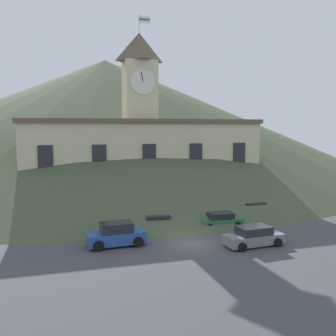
{
  "coord_description": "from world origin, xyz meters",
  "views": [
    {
      "loc": [
        -11.17,
        -30.95,
        10.44
      ],
      "look_at": [
        0.0,
        8.05,
        6.05
      ],
      "focal_mm": 40.0,
      "sensor_mm": 36.0,
      "label": 1
    }
  ],
  "objects_px": {
    "car_blue_van": "(116,235)",
    "car_white_taxi": "(158,222)",
    "car_green_wagon": "(220,220)",
    "street_lamp_far_right": "(59,187)",
    "car_gray_pickup": "(254,237)",
    "street_lamp_left": "(158,185)",
    "street_lamp_right": "(240,180)",
    "car_black_suv": "(252,210)"
  },
  "relations": [
    {
      "from": "street_lamp_left",
      "to": "car_green_wagon",
      "type": "distance_m",
      "value": 11.23
    },
    {
      "from": "car_blue_van",
      "to": "car_white_taxi",
      "type": "xyz_separation_m",
      "value": [
        4.87,
        4.3,
        -0.27
      ]
    },
    {
      "from": "car_black_suv",
      "to": "street_lamp_right",
      "type": "bearing_deg",
      "value": -111.48
    },
    {
      "from": "street_lamp_left",
      "to": "car_blue_van",
      "type": "xyz_separation_m",
      "value": [
        -7.28,
        -13.39,
        -2.19
      ]
    },
    {
      "from": "street_lamp_far_right",
      "to": "car_blue_van",
      "type": "height_order",
      "value": "street_lamp_far_right"
    },
    {
      "from": "car_blue_van",
      "to": "car_green_wagon",
      "type": "bearing_deg",
      "value": -167.18
    },
    {
      "from": "street_lamp_right",
      "to": "car_gray_pickup",
      "type": "bearing_deg",
      "value": -112.93
    },
    {
      "from": "street_lamp_far_right",
      "to": "car_green_wagon",
      "type": "xyz_separation_m",
      "value": [
        16.29,
        -10.14,
        -2.76
      ]
    },
    {
      "from": "street_lamp_left",
      "to": "street_lamp_right",
      "type": "height_order",
      "value": "street_lamp_right"
    },
    {
      "from": "car_green_wagon",
      "to": "car_gray_pickup",
      "type": "height_order",
      "value": "car_gray_pickup"
    },
    {
      "from": "street_lamp_far_right",
      "to": "street_lamp_right",
      "type": "bearing_deg",
      "value": -0.0
    },
    {
      "from": "street_lamp_far_right",
      "to": "car_white_taxi",
      "type": "height_order",
      "value": "street_lamp_far_right"
    },
    {
      "from": "street_lamp_far_right",
      "to": "street_lamp_left",
      "type": "bearing_deg",
      "value": -0.0
    },
    {
      "from": "street_lamp_left",
      "to": "street_lamp_right",
      "type": "distance_m",
      "value": 11.52
    },
    {
      "from": "street_lamp_left",
      "to": "car_white_taxi",
      "type": "distance_m",
      "value": 9.72
    },
    {
      "from": "street_lamp_right",
      "to": "car_gray_pickup",
      "type": "height_order",
      "value": "street_lamp_right"
    },
    {
      "from": "street_lamp_far_right",
      "to": "car_gray_pickup",
      "type": "bearing_deg",
      "value": -45.26
    },
    {
      "from": "street_lamp_left",
      "to": "car_gray_pickup",
      "type": "relative_size",
      "value": 0.78
    },
    {
      "from": "car_black_suv",
      "to": "car_white_taxi",
      "type": "height_order",
      "value": "car_black_suv"
    },
    {
      "from": "street_lamp_right",
      "to": "car_white_taxi",
      "type": "distance_m",
      "value": 16.85
    },
    {
      "from": "street_lamp_far_right",
      "to": "street_lamp_left",
      "type": "xyz_separation_m",
      "value": [
        12.12,
        -0.0,
        -0.32
      ]
    },
    {
      "from": "car_black_suv",
      "to": "car_green_wagon",
      "type": "relative_size",
      "value": 1.1
    },
    {
      "from": "car_green_wagon",
      "to": "car_white_taxi",
      "type": "height_order",
      "value": "car_green_wagon"
    },
    {
      "from": "car_white_taxi",
      "to": "car_gray_pickup",
      "type": "bearing_deg",
      "value": 136.56
    },
    {
      "from": "street_lamp_far_right",
      "to": "street_lamp_left",
      "type": "height_order",
      "value": "street_lamp_far_right"
    },
    {
      "from": "car_blue_van",
      "to": "car_gray_pickup",
      "type": "bearing_deg",
      "value": 161.13
    },
    {
      "from": "car_green_wagon",
      "to": "car_blue_van",
      "type": "distance_m",
      "value": 11.9
    },
    {
      "from": "car_blue_van",
      "to": "car_white_taxi",
      "type": "height_order",
      "value": "car_blue_van"
    },
    {
      "from": "car_black_suv",
      "to": "car_blue_van",
      "type": "height_order",
      "value": "car_blue_van"
    },
    {
      "from": "car_black_suv",
      "to": "car_green_wagon",
      "type": "height_order",
      "value": "car_black_suv"
    },
    {
      "from": "car_gray_pickup",
      "to": "car_black_suv",
      "type": "bearing_deg",
      "value": 57.64
    },
    {
      "from": "car_blue_van",
      "to": "car_white_taxi",
      "type": "bearing_deg",
      "value": -141.57
    },
    {
      "from": "car_blue_van",
      "to": "street_lamp_right",
      "type": "bearing_deg",
      "value": -147.57
    },
    {
      "from": "street_lamp_far_right",
      "to": "street_lamp_left",
      "type": "relative_size",
      "value": 1.12
    },
    {
      "from": "car_gray_pickup",
      "to": "car_white_taxi",
      "type": "bearing_deg",
      "value": 127.24
    },
    {
      "from": "car_green_wagon",
      "to": "street_lamp_far_right",
      "type": "bearing_deg",
      "value": -32.65
    },
    {
      "from": "street_lamp_far_right",
      "to": "car_gray_pickup",
      "type": "xyz_separation_m",
      "value": [
        16.57,
        -16.72,
        -2.67
      ]
    },
    {
      "from": "street_lamp_right",
      "to": "street_lamp_far_right",
      "type": "bearing_deg",
      "value": 180.0
    },
    {
      "from": "car_gray_pickup",
      "to": "car_white_taxi",
      "type": "xyz_separation_m",
      "value": [
        -6.86,
        7.63,
        -0.12
      ]
    },
    {
      "from": "car_gray_pickup",
      "to": "street_lamp_far_right",
      "type": "bearing_deg",
      "value": 130.03
    },
    {
      "from": "car_white_taxi",
      "to": "street_lamp_far_right",
      "type": "bearing_deg",
      "value": -38.5
    },
    {
      "from": "car_black_suv",
      "to": "car_white_taxi",
      "type": "relative_size",
      "value": 1.1
    }
  ]
}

